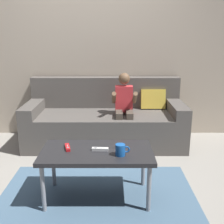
{
  "coord_description": "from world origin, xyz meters",
  "views": [
    {
      "loc": [
        0.31,
        -2.4,
        1.39
      ],
      "look_at": [
        0.32,
        0.42,
        0.6
      ],
      "focal_mm": 44.16,
      "sensor_mm": 36.0,
      "label": 1
    }
  ],
  "objects_px": {
    "coffee_table": "(96,155)",
    "game_remote_red_center": "(67,147)",
    "person_seated_on_couch": "(123,106)",
    "couch": "(105,121)",
    "coffee_mug": "(120,150)",
    "game_remote_white_near_edge": "(99,149)"
  },
  "relations": [
    {
      "from": "coffee_mug",
      "to": "coffee_table",
      "type": "bearing_deg",
      "value": 154.27
    },
    {
      "from": "person_seated_on_couch",
      "to": "game_remote_white_near_edge",
      "type": "distance_m",
      "value": 1.16
    },
    {
      "from": "couch",
      "to": "coffee_mug",
      "type": "relative_size",
      "value": 17.12
    },
    {
      "from": "game_remote_red_center",
      "to": "coffee_mug",
      "type": "xyz_separation_m",
      "value": [
        0.45,
        -0.14,
        0.04
      ]
    },
    {
      "from": "person_seated_on_couch",
      "to": "game_remote_white_near_edge",
      "type": "bearing_deg",
      "value": -102.53
    },
    {
      "from": "couch",
      "to": "game_remote_white_near_edge",
      "type": "bearing_deg",
      "value": -90.83
    },
    {
      "from": "person_seated_on_couch",
      "to": "game_remote_red_center",
      "type": "height_order",
      "value": "person_seated_on_couch"
    },
    {
      "from": "game_remote_red_center",
      "to": "coffee_mug",
      "type": "height_order",
      "value": "coffee_mug"
    },
    {
      "from": "couch",
      "to": "coffee_mug",
      "type": "bearing_deg",
      "value": -83.82
    },
    {
      "from": "couch",
      "to": "game_remote_white_near_edge",
      "type": "relative_size",
      "value": 14.24
    },
    {
      "from": "couch",
      "to": "coffee_table",
      "type": "height_order",
      "value": "couch"
    },
    {
      "from": "couch",
      "to": "coffee_table",
      "type": "bearing_deg",
      "value": -92.01
    },
    {
      "from": "coffee_table",
      "to": "game_remote_red_center",
      "type": "distance_m",
      "value": 0.26
    },
    {
      "from": "couch",
      "to": "game_remote_red_center",
      "type": "relative_size",
      "value": 13.98
    },
    {
      "from": "couch",
      "to": "game_remote_red_center",
      "type": "xyz_separation_m",
      "value": [
        -0.3,
        -1.27,
        0.16
      ]
    },
    {
      "from": "couch",
      "to": "person_seated_on_couch",
      "type": "relative_size",
      "value": 2.14
    },
    {
      "from": "game_remote_white_near_edge",
      "to": "game_remote_red_center",
      "type": "distance_m",
      "value": 0.28
    },
    {
      "from": "couch",
      "to": "coffee_mug",
      "type": "height_order",
      "value": "couch"
    },
    {
      "from": "person_seated_on_couch",
      "to": "coffee_table",
      "type": "bearing_deg",
      "value": -103.81
    },
    {
      "from": "game_remote_white_near_edge",
      "to": "coffee_mug",
      "type": "xyz_separation_m",
      "value": [
        0.17,
        -0.1,
        0.04
      ]
    },
    {
      "from": "coffee_table",
      "to": "coffee_mug",
      "type": "relative_size",
      "value": 8.05
    },
    {
      "from": "couch",
      "to": "person_seated_on_couch",
      "type": "xyz_separation_m",
      "value": [
        0.23,
        -0.18,
        0.25
      ]
    }
  ]
}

